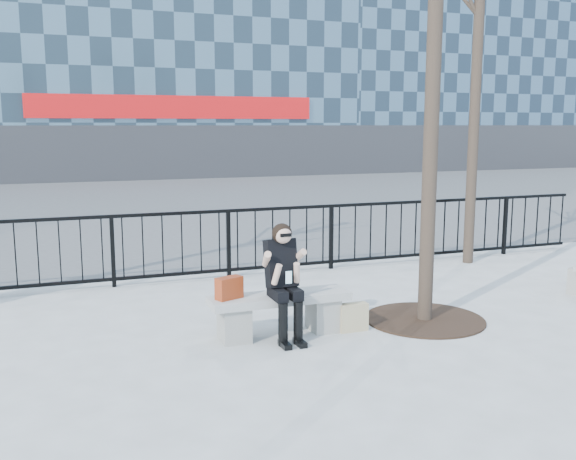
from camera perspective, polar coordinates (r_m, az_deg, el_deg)
name	(u,v)px	position (r m, az deg, el deg)	size (l,w,h in m)	color
ground	(280,335)	(7.61, -0.73, -9.30)	(120.00, 120.00, 0.00)	gray
street_surface	(129,198)	(22.06, -13.97, 2.75)	(60.00, 23.00, 0.01)	#474747
railing	(216,244)	(10.26, -6.39, -1.27)	(14.00, 0.06, 1.10)	black
tree_grate	(424,319)	(8.32, 12.03, -7.77)	(1.50, 1.50, 0.02)	black
bench_main	(280,310)	(7.52, -0.74, -7.13)	(1.65, 0.46, 0.49)	slate
seated_woman	(284,282)	(7.28, -0.32, -4.68)	(0.50, 0.64, 1.34)	black
handbag	(229,288)	(7.28, -5.26, -5.15)	(0.30, 0.14, 0.25)	maroon
shopping_bag	(353,317)	(7.74, 5.80, -7.72)	(0.35, 0.13, 0.34)	#C2B489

